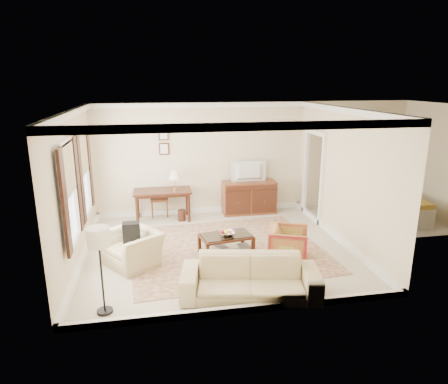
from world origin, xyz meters
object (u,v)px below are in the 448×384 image
object	(u,v)px
tv	(250,165)
coffee_table	(226,239)
club_armchair	(132,243)
sofa	(250,272)
writing_desk	(162,194)
striped_armchair	(288,242)
sideboard	(249,197)

from	to	relation	value
tv	coffee_table	bearing A→B (deg)	66.36
tv	club_armchair	xyz separation A→B (m)	(-2.94, -2.60, -0.86)
club_armchair	sofa	bearing A→B (deg)	15.47
writing_desk	coffee_table	distance (m)	2.67
club_armchair	sofa	distance (m)	2.49
sofa	striped_armchair	bearing A→B (deg)	59.35
striped_armchair	club_armchair	bearing A→B (deg)	104.66
writing_desk	sofa	distance (m)	4.24
sideboard	writing_desk	bearing A→B (deg)	-176.06
writing_desk	club_armchair	bearing A→B (deg)	-105.06
sideboard	tv	world-z (taller)	tv
coffee_table	club_armchair	world-z (taller)	club_armchair
writing_desk	striped_armchair	bearing A→B (deg)	-50.57
writing_desk	coffee_table	xyz separation A→B (m)	(1.18, -2.37, -0.34)
coffee_table	striped_armchair	distance (m)	1.25
sofa	coffee_table	bearing A→B (deg)	103.99
tv	striped_armchair	bearing A→B (deg)	91.12
writing_desk	sideboard	xyz separation A→B (m)	(2.28, 0.16, -0.24)
sofa	tv	bearing A→B (deg)	87.45
striped_armchair	sofa	size ratio (longest dim) A/B	0.33
tv	coffee_table	distance (m)	2.90
striped_armchair	club_armchair	distance (m)	3.02
sideboard	tv	bearing A→B (deg)	-90.00
coffee_table	club_armchair	distance (m)	1.85
coffee_table	club_armchair	xyz separation A→B (m)	(-1.84, -0.10, 0.11)
tv	coffee_table	size ratio (longest dim) A/B	0.79
coffee_table	sideboard	bearing A→B (deg)	66.53
coffee_table	sofa	xyz separation A→B (m)	(0.09, -1.67, 0.11)
writing_desk	club_armchair	size ratio (longest dim) A/B	1.41
coffee_table	sofa	world-z (taller)	sofa
writing_desk	striped_armchair	distance (m)	3.69
sideboard	sofa	size ratio (longest dim) A/B	0.63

